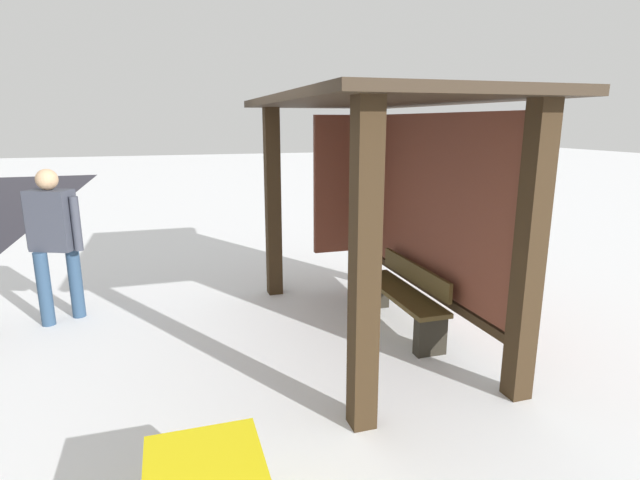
% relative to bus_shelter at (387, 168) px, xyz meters
% --- Properties ---
extents(ground_plane, '(60.00, 60.00, 0.00)m').
position_rel_bus_shelter_xyz_m(ground_plane, '(0.12, -0.23, -1.70)').
color(ground_plane, white).
extents(bus_shelter, '(3.55, 1.89, 2.40)m').
position_rel_bus_shelter_xyz_m(bus_shelter, '(0.00, 0.00, 0.00)').
color(bus_shelter, '#332415').
rests_on(bus_shelter, ground).
extents(bench_left_inside, '(1.48, 0.35, 0.70)m').
position_rel_bus_shelter_xyz_m(bench_left_inside, '(0.12, 0.17, -1.36)').
color(bench_left_inside, '#49391B').
rests_on(bench_left_inside, ground).
extents(person_walking, '(0.42, 0.61, 1.68)m').
position_rel_bus_shelter_xyz_m(person_walking, '(-1.17, -3.33, -0.72)').
color(person_walking, '#3D414E').
rests_on(person_walking, ground).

